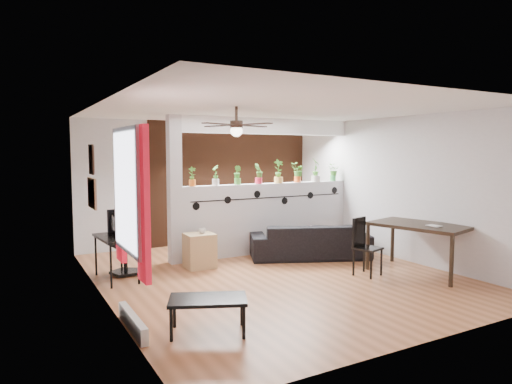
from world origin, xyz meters
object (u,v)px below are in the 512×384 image
Objects in this scene: potted_plant_5 at (298,172)px; potted_plant_6 at (316,169)px; potted_plant_7 at (333,172)px; cube_shelf at (200,251)px; dining_table at (420,229)px; coffee_table at (208,302)px; folding_chair at (363,241)px; potted_plant_3 at (259,173)px; computer_desk at (116,241)px; potted_plant_4 at (279,170)px; cup at (202,231)px; office_chair at (124,246)px; ceiling_fan at (236,127)px; potted_plant_1 at (216,174)px; potted_plant_2 at (238,174)px; sofa at (309,241)px; potted_plant_0 at (192,176)px.

potted_plant_6 reaches higher than potted_plant_5.
potted_plant_7 is 0.62× the size of cube_shelf.
dining_table is 4.03m from coffee_table.
folding_chair reaches higher than dining_table.
potted_plant_3 reaches higher than computer_desk.
cup is (-1.83, -0.51, -0.97)m from potted_plant_4.
coffee_table is (-2.87, -3.17, -1.25)m from potted_plant_4.
potted_plant_4 is (0.45, 0.00, 0.04)m from potted_plant_3.
dining_table is at bearing -22.62° from folding_chair.
potted_plant_4 is at bearing 113.31° from dining_table.
cube_shelf is (-3.24, -0.51, -1.25)m from potted_plant_7.
folding_chair is (3.33, -1.91, 0.09)m from office_chair.
coffee_table is (0.23, -2.89, -0.10)m from office_chair.
coffee_table is at bearing -81.09° from computer_desk.
ceiling_fan is at bearing 165.66° from dining_table.
potted_plant_1 is 0.37× the size of office_chair.
potted_plant_1 is at bearing 180.00° from potted_plant_4.
cube_shelf is (-1.43, -0.51, -1.27)m from potted_plant_3.
potted_plant_7 is at bearing 0.00° from potted_plant_3.
potted_plant_1 is 1.04× the size of potted_plant_2.
potted_plant_2 is at bearing 128.14° from dining_table.
potted_plant_7 reaches higher than folding_chair.
potted_plant_5 is 3.43× the size of cup.
potted_plant_7 is 5.41m from coffee_table.
potted_plant_4 is (1.83, 1.80, -0.72)m from ceiling_fan.
computer_desk is at bearing -122.11° from office_chair.
ceiling_fan is 3.34m from potted_plant_6.
folding_chair reaches higher than coffee_table.
sofa is 1.25× the size of dining_table.
potted_plant_5 is 1.09× the size of potted_plant_7.
cup is (-3.19, -0.51, -0.91)m from potted_plant_7.
cube_shelf is at bearing -164.98° from potted_plant_4.
potted_plant_1 is 3.72m from coffee_table.
potted_plant_3 reaches higher than potted_plant_2.
office_chair is at bearing 170.89° from cube_shelf.
potted_plant_2 is 0.38× the size of computer_desk.
dining_table is at bearing -95.75° from potted_plant_7.
potted_plant_6 is at bearing 72.96° from folding_chair.
potted_plant_7 is at bearing 84.25° from dining_table.
potted_plant_0 is 0.98× the size of potted_plant_7.
potted_plant_0 is at bearing 180.00° from potted_plant_3.
coffee_table is (-3.05, -2.37, 0.04)m from sofa.
computer_desk is 0.37m from office_chair.
folding_chair is at bearing 115.51° from sofa.
potted_plant_7 is 3.51m from cube_shelf.
dining_table is (2.90, -2.55, -0.82)m from potted_plant_0.
potted_plant_2 is 3.13× the size of cup.
potted_plant_1 is 0.41× the size of folding_chair.
potted_plant_4 is 3.31m from office_chair.
potted_plant_1 is at bearing 125.97° from folding_chair.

